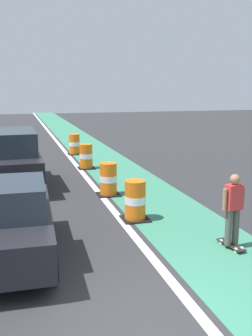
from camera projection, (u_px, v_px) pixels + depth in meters
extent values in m
plane|color=#2D2D30|center=(146.00, 327.00, 5.81)|extent=(100.00, 100.00, 0.00)
cube|color=#387F60|center=(111.00, 166.00, 17.75)|extent=(2.50, 80.00, 0.01)
cube|color=silver|center=(78.00, 168.00, 17.34)|extent=(0.20, 80.00, 0.01)
cube|color=black|center=(231.00, 245.00, 8.67)|extent=(0.32, 0.82, 0.02)
cylinder|color=silver|center=(221.00, 242.00, 8.88)|extent=(0.05, 0.11, 0.11)
cylinder|color=silver|center=(227.00, 241.00, 8.94)|extent=(0.05, 0.11, 0.11)
cylinder|color=silver|center=(236.00, 250.00, 8.41)|extent=(0.05, 0.11, 0.11)
cylinder|color=silver|center=(241.00, 249.00, 8.47)|extent=(0.05, 0.11, 0.11)
cylinder|color=#514C47|center=(228.00, 228.00, 8.55)|extent=(0.15, 0.15, 0.82)
cylinder|color=#514C47|center=(236.00, 226.00, 8.63)|extent=(0.15, 0.15, 0.82)
cube|color=red|center=(234.00, 197.00, 8.45)|extent=(0.38, 0.26, 0.56)
cylinder|color=#9E7051|center=(225.00, 199.00, 8.36)|extent=(0.09, 0.09, 0.48)
cylinder|color=#9E7051|center=(243.00, 197.00, 8.54)|extent=(0.09, 0.09, 0.48)
sphere|color=#9E7051|center=(235.00, 179.00, 8.37)|extent=(0.22, 0.22, 0.22)
cube|color=black|center=(6.00, 227.00, 7.99)|extent=(2.00, 4.17, 0.72)
cube|color=#232D38|center=(3.00, 199.00, 7.61)|extent=(1.69, 1.78, 0.64)
cylinder|color=black|center=(45.00, 220.00, 9.46)|extent=(0.31, 0.69, 0.68)
cylinder|color=black|center=(50.00, 266.00, 7.04)|extent=(0.31, 0.69, 0.68)
cube|color=black|center=(13.00, 165.00, 13.89)|extent=(1.93, 4.64, 0.90)
cube|color=#232D38|center=(12.00, 142.00, 13.71)|extent=(1.68, 2.88, 0.80)
cylinder|color=black|center=(34.00, 168.00, 15.55)|extent=(0.29, 0.69, 0.68)
cylinder|color=black|center=(40.00, 185.00, 12.88)|extent=(0.29, 0.69, 0.68)
cylinder|color=orange|center=(135.00, 211.00, 10.48)|extent=(0.56, 0.56, 0.42)
cylinder|color=white|center=(135.00, 200.00, 10.41)|extent=(0.57, 0.57, 0.21)
cylinder|color=orange|center=(135.00, 188.00, 10.35)|extent=(0.56, 0.56, 0.42)
cube|color=black|center=(135.00, 219.00, 10.52)|extent=(0.73, 0.73, 0.04)
cylinder|color=orange|center=(108.00, 188.00, 12.89)|extent=(0.56, 0.56, 0.42)
cylinder|color=white|center=(108.00, 179.00, 12.82)|extent=(0.57, 0.57, 0.21)
cylinder|color=orange|center=(108.00, 169.00, 12.76)|extent=(0.56, 0.56, 0.42)
cube|color=black|center=(109.00, 194.00, 12.93)|extent=(0.73, 0.73, 0.04)
cylinder|color=orange|center=(86.00, 163.00, 17.12)|extent=(0.56, 0.56, 0.42)
cylinder|color=white|center=(86.00, 156.00, 17.06)|extent=(0.57, 0.57, 0.21)
cylinder|color=orange|center=(86.00, 149.00, 16.99)|extent=(0.56, 0.56, 0.42)
cube|color=black|center=(86.00, 168.00, 17.17)|extent=(0.73, 0.73, 0.04)
cylinder|color=orange|center=(75.00, 150.00, 20.77)|extent=(0.56, 0.56, 0.42)
cylinder|color=white|center=(74.00, 144.00, 20.71)|extent=(0.57, 0.57, 0.21)
cylinder|color=orange|center=(74.00, 138.00, 20.64)|extent=(0.56, 0.56, 0.42)
cube|color=black|center=(75.00, 154.00, 20.82)|extent=(0.73, 0.73, 0.04)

